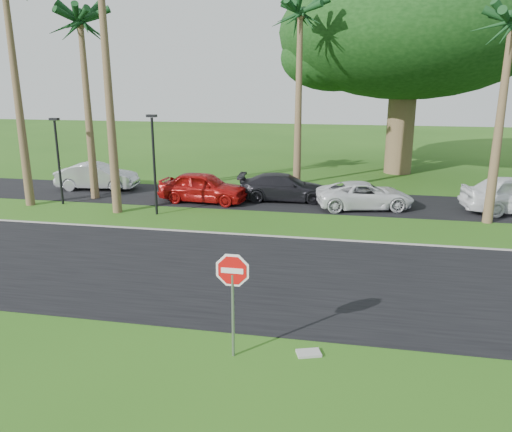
{
  "coord_description": "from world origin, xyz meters",
  "views": [
    {
      "loc": [
        2.97,
        -12.95,
        6.14
      ],
      "look_at": [
        -0.07,
        2.62,
        1.8
      ],
      "focal_mm": 35.0,
      "sensor_mm": 36.0,
      "label": 1
    }
  ],
  "objects_px": {
    "car_minivan": "(365,196)",
    "stop_sign_near": "(233,284)",
    "car_dark": "(284,188)",
    "car_red": "(203,187)",
    "car_silver": "(97,177)"
  },
  "relations": [
    {
      "from": "car_silver",
      "to": "car_minivan",
      "type": "height_order",
      "value": "car_silver"
    },
    {
      "from": "stop_sign_near",
      "to": "car_silver",
      "type": "distance_m",
      "value": 20.06
    },
    {
      "from": "car_silver",
      "to": "car_red",
      "type": "height_order",
      "value": "car_red"
    },
    {
      "from": "stop_sign_near",
      "to": "car_minivan",
      "type": "height_order",
      "value": "stop_sign_near"
    },
    {
      "from": "car_red",
      "to": "car_minivan",
      "type": "distance_m",
      "value": 8.17
    },
    {
      "from": "stop_sign_near",
      "to": "car_red",
      "type": "distance_m",
      "value": 15.15
    },
    {
      "from": "car_red",
      "to": "car_dark",
      "type": "bearing_deg",
      "value": -69.48
    },
    {
      "from": "car_minivan",
      "to": "car_dark",
      "type": "bearing_deg",
      "value": 64.18
    },
    {
      "from": "stop_sign_near",
      "to": "car_dark",
      "type": "xyz_separation_m",
      "value": [
        -0.98,
        15.42,
        -1.08
      ]
    },
    {
      "from": "car_silver",
      "to": "car_dark",
      "type": "distance_m",
      "value": 10.98
    },
    {
      "from": "car_minivan",
      "to": "stop_sign_near",
      "type": "bearing_deg",
      "value": 154.61
    },
    {
      "from": "car_dark",
      "to": "car_minivan",
      "type": "xyz_separation_m",
      "value": [
        4.12,
        -0.92,
        -0.04
      ]
    },
    {
      "from": "car_dark",
      "to": "car_minivan",
      "type": "height_order",
      "value": "car_dark"
    },
    {
      "from": "car_silver",
      "to": "car_dark",
      "type": "xyz_separation_m",
      "value": [
        10.96,
        -0.67,
        -0.06
      ]
    },
    {
      "from": "stop_sign_near",
      "to": "car_red",
      "type": "bearing_deg",
      "value": 109.41
    }
  ]
}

